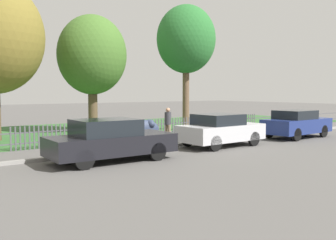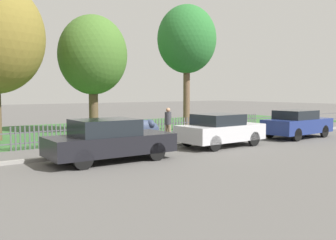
% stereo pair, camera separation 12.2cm
% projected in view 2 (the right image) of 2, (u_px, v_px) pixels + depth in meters
% --- Properties ---
extents(ground_plane, '(120.00, 120.00, 0.00)m').
position_uv_depth(ground_plane, '(198.00, 144.00, 17.21)').
color(ground_plane, '#565451').
extents(kerb_stone, '(37.70, 0.20, 0.12)m').
position_uv_depth(kerb_stone, '(197.00, 143.00, 17.29)').
color(kerb_stone, gray).
rests_on(kerb_stone, ground).
extents(grass_strip, '(37.70, 11.48, 0.01)m').
position_uv_depth(grass_strip, '(109.00, 129.00, 24.24)').
color(grass_strip, '#33602D').
rests_on(grass_strip, ground).
extents(park_fence, '(37.70, 0.05, 1.00)m').
position_uv_depth(park_fence, '(160.00, 128.00, 19.60)').
color(park_fence, '#4C4C51').
rests_on(park_fence, ground).
extents(parked_car_silver_hatchback, '(4.44, 1.98, 1.48)m').
position_uv_depth(parked_car_silver_hatchback, '(109.00, 140.00, 12.98)').
color(parked_car_silver_hatchback, black).
rests_on(parked_car_silver_hatchback, ground).
extents(parked_car_black_saloon, '(3.96, 1.91, 1.44)m').
position_uv_depth(parked_car_black_saloon, '(220.00, 130.00, 16.50)').
color(parked_car_black_saloon, '#BCBCC1').
rests_on(parked_car_black_saloon, ground).
extents(parked_car_navy_estate, '(4.11, 1.87, 1.45)m').
position_uv_depth(parked_car_navy_estate, '(297.00, 124.00, 19.56)').
color(parked_car_navy_estate, navy).
rests_on(parked_car_navy_estate, ground).
extents(covered_motorcycle, '(1.91, 0.76, 1.15)m').
position_uv_depth(covered_motorcycle, '(142.00, 130.00, 17.01)').
color(covered_motorcycle, black).
rests_on(covered_motorcycle, ground).
extents(tree_behind_motorcycle, '(4.01, 4.01, 6.86)m').
position_uv_depth(tree_behind_motorcycle, '(93.00, 56.00, 21.80)').
color(tree_behind_motorcycle, brown).
rests_on(tree_behind_motorcycle, ground).
extents(tree_mid_park, '(3.64, 3.64, 7.74)m').
position_uv_depth(tree_mid_park, '(187.00, 40.00, 23.04)').
color(tree_mid_park, brown).
rests_on(tree_mid_park, ground).
extents(pedestrian_near_fence, '(0.33, 0.38, 1.63)m').
position_uv_depth(pedestrian_near_fence, '(168.00, 122.00, 18.50)').
color(pedestrian_near_fence, '#7F6B51').
rests_on(pedestrian_near_fence, ground).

